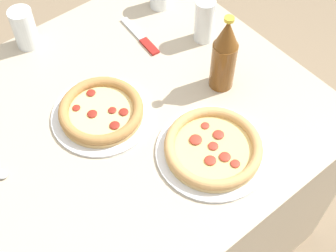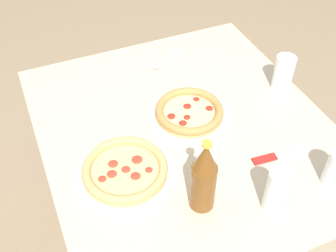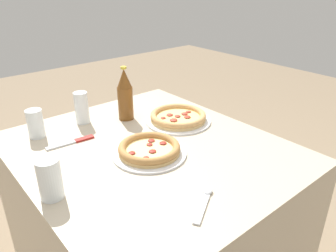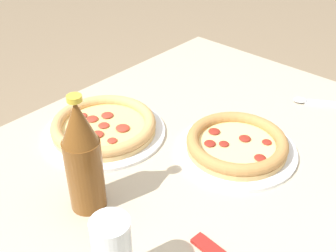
# 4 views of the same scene
# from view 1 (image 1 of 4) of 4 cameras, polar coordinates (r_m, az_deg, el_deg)

# --- Properties ---
(ground_plane) EXTENTS (8.00, 8.00, 0.00)m
(ground_plane) POSITION_cam_1_polar(r_m,az_deg,el_deg) (1.91, -3.87, -12.22)
(ground_plane) COLOR #847056
(table) EXTENTS (1.04, 0.92, 0.73)m
(table) POSITION_cam_1_polar(r_m,az_deg,el_deg) (1.58, -4.59, -6.79)
(table) COLOR #B7A88E
(table) RESTS_ON ground_plane
(pizza_margherita) EXTENTS (0.27, 0.27, 0.04)m
(pizza_margherita) POSITION_cam_1_polar(r_m,az_deg,el_deg) (1.27, -8.13, 1.76)
(pizza_margherita) COLOR silver
(pizza_margherita) RESTS_ON table
(pizza_salami) EXTENTS (0.29, 0.29, 0.04)m
(pizza_salami) POSITION_cam_1_polar(r_m,az_deg,el_deg) (1.19, 5.52, -2.71)
(pizza_salami) COLOR silver
(pizza_salami) RESTS_ON table
(glass_cola) EXTENTS (0.06, 0.06, 0.14)m
(glass_cola) POSITION_cam_1_polar(r_m,az_deg,el_deg) (1.44, 4.44, 12.55)
(glass_cola) COLOR white
(glass_cola) RESTS_ON table
(glass_orange_juice) EXTENTS (0.07, 0.07, 0.13)m
(glass_orange_juice) POSITION_cam_1_polar(r_m,az_deg,el_deg) (1.48, -17.05, 11.10)
(glass_orange_juice) COLOR white
(glass_orange_juice) RESTS_ON table
(beer_bottle) EXTENTS (0.07, 0.07, 0.24)m
(beer_bottle) POSITION_cam_1_polar(r_m,az_deg,el_deg) (1.27, 6.89, 8.59)
(beer_bottle) COLOR brown
(beer_bottle) RESTS_ON table
(knife) EXTENTS (0.04, 0.19, 0.01)m
(knife) POSITION_cam_1_polar(r_m,az_deg,el_deg) (1.48, -3.30, 10.73)
(knife) COLOR maroon
(knife) RESTS_ON table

